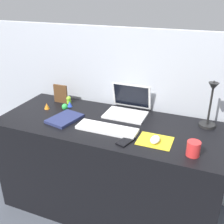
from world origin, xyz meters
TOP-DOWN VIEW (x-y plane):
  - ground_plane at (0.00, 0.00)m, footprint 6.00×6.00m
  - back_wall at (0.00, 0.36)m, footprint 2.77×0.05m
  - desk at (0.00, 0.00)m, footprint 1.57×0.64m
  - laptop at (0.07, 0.22)m, footprint 0.30×0.26m
  - keyboard at (0.03, -0.10)m, footprint 0.41×0.13m
  - mousepad at (0.36, -0.12)m, footprint 0.21×0.17m
  - mouse at (0.37, -0.13)m, footprint 0.06×0.10m
  - cell_phone at (0.20, -0.19)m, footprint 0.10×0.14m
  - desk_lamp at (0.64, 0.18)m, footprint 0.11×0.16m
  - notebook_pad at (-0.31, -0.07)m, footprint 0.22×0.27m
  - picture_frame at (-0.51, 0.20)m, footprint 0.12×0.02m
  - coffee_mug at (0.60, -0.19)m, footprint 0.08×0.08m
  - toy_figurine_blue at (-0.40, 0.15)m, footprint 0.04×0.04m
  - toy_figurine_green at (-0.40, 0.08)m, footprint 0.05×0.05m
  - toy_figurine_orange at (-0.54, 0.05)m, footprint 0.04×0.04m
  - toy_figurine_lime at (-0.44, 0.21)m, footprint 0.04×0.04m

SIDE VIEW (x-z plane):
  - ground_plane at x=0.00m, z-range 0.00..0.00m
  - desk at x=0.00m, z-range 0.00..0.74m
  - back_wall at x=0.00m, z-range 0.00..1.34m
  - mousepad at x=0.36m, z-range 0.74..0.74m
  - cell_phone at x=0.20m, z-range 0.74..0.75m
  - keyboard at x=0.03m, z-range 0.74..0.76m
  - notebook_pad at x=-0.31m, z-range 0.74..0.76m
  - mouse at x=0.37m, z-range 0.74..0.78m
  - toy_figurine_blue at x=-0.40m, z-range 0.74..0.78m
  - toy_figurine_orange at x=-0.54m, z-range 0.74..0.79m
  - toy_figurine_green at x=-0.40m, z-range 0.74..0.79m
  - toy_figurine_lime at x=-0.44m, z-range 0.74..0.80m
  - coffee_mug at x=0.60m, z-range 0.74..0.83m
  - laptop at x=0.07m, z-range 0.69..0.90m
  - picture_frame at x=-0.51m, z-range 0.74..0.89m
  - desk_lamp at x=0.64m, z-range 0.73..1.07m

